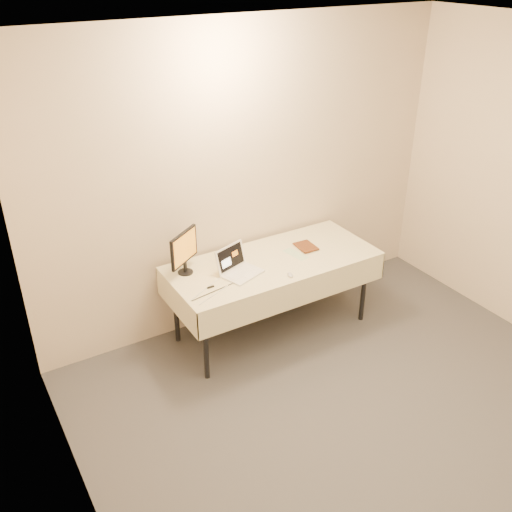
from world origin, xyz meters
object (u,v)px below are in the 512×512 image
table (273,266)px  laptop (238,267)px  monitor (184,249)px  book (299,239)px

table → laptop: laptop is taller
monitor → book: size_ratio=1.77×
book → table: bearing=-168.1°
laptop → monitor: (-0.38, 0.22, 0.17)m
table → book: book is taller
table → laptop: 0.39m
monitor → laptop: bearing=-64.5°
monitor → book: (1.05, -0.14, -0.11)m
laptop → book: 0.68m
laptop → monitor: 0.47m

